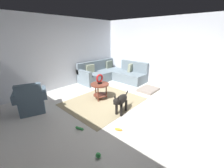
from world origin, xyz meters
TOP-DOWN VIEW (x-y plane):
  - ground_plane at (0.00, 0.00)m, footprint 6.00×6.00m
  - wall_back at (0.00, 2.94)m, footprint 6.00×0.12m
  - wall_right at (2.94, 0.00)m, footprint 0.12×6.00m
  - area_rug at (0.15, 0.70)m, footprint 2.30×1.90m
  - sectional_couch at (1.99, 2.01)m, footprint 2.20×2.25m
  - armchair at (-1.61, 1.71)m, footprint 0.96×0.85m
  - side_table at (0.22, 0.93)m, footprint 0.60×0.60m
  - torus_sculpture at (0.22, 0.93)m, footprint 0.28×0.08m
  - dog_bed_mat at (1.98, 0.08)m, footprint 0.80×0.60m
  - dog at (-0.03, -0.15)m, footprint 0.84×0.33m
  - dog_toy_ball at (-1.45, -0.78)m, footprint 0.09×0.09m
  - dog_toy_rope at (-1.20, 0.12)m, footprint 0.11×0.20m
  - dog_toy_bone at (-0.65, -0.58)m, footprint 0.13×0.19m

SIDE VIEW (x-z plane):
  - ground_plane at x=0.00m, z-range -0.10..0.00m
  - area_rug at x=0.15m, z-range 0.00..0.01m
  - dog_toy_rope at x=-1.20m, z-range 0.00..0.05m
  - dog_toy_bone at x=-0.65m, z-range 0.00..0.06m
  - dog_bed_mat at x=1.98m, z-range 0.00..0.09m
  - dog_toy_ball at x=-1.45m, z-range 0.00..0.09m
  - sectional_couch at x=1.99m, z-range -0.15..0.73m
  - armchair at x=-1.61m, z-range -0.12..0.76m
  - dog at x=-0.03m, z-range 0.06..0.69m
  - side_table at x=0.22m, z-range 0.15..0.69m
  - torus_sculpture at x=0.22m, z-range 0.55..0.87m
  - wall_back at x=0.00m, z-range 0.00..2.70m
  - wall_right at x=2.94m, z-range 0.00..2.70m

